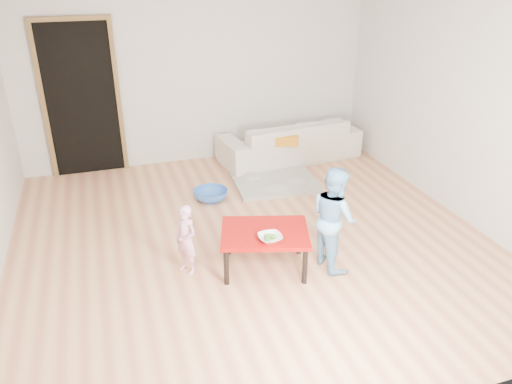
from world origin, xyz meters
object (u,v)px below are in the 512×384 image
bowl (270,238)px  child_blue (334,218)px  basin (211,195)px  red_table (265,250)px  child_pink (186,240)px  sofa (289,140)px

bowl → child_blue: size_ratio=0.21×
child_blue → basin: size_ratio=2.41×
basin → red_table: bearing=-84.4°
basin → child_pink: bearing=-111.4°
bowl → child_pink: child_pink is taller
bowl → sofa: bearing=65.3°
red_table → child_blue: bearing=-11.5°
child_pink → basin: 1.59m
red_table → basin: 1.65m
child_pink → basin: (0.57, 1.46, -0.28)m
child_blue → bowl: bearing=87.1°
sofa → bowl: sofa is taller
child_blue → basin: bearing=18.3°
sofa → child_blue: (-0.63, -2.77, 0.22)m
bowl → child_pink: (-0.72, 0.35, -0.09)m
red_table → child_blue: 0.74m
red_table → basin: (-0.16, 1.63, -0.14)m
sofa → basin: 1.77m
child_pink → child_blue: (1.39, -0.31, 0.17)m
basin → sofa: bearing=34.7°
sofa → child_blue: size_ratio=1.99×
bowl → basin: 1.85m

